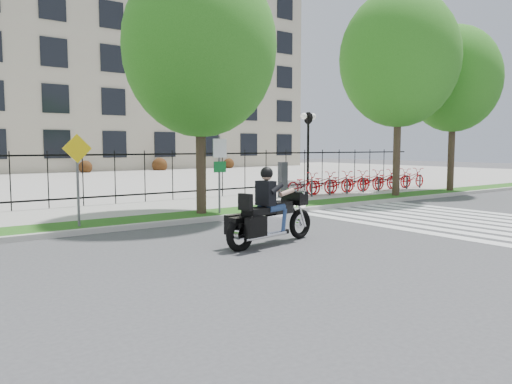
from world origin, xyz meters
TOP-DOWN VIEW (x-y plane):
  - ground at (0.00, 0.00)m, footprint 120.00×120.00m
  - curb at (0.00, 4.10)m, footprint 60.00×0.20m
  - grass_verge at (0.00, 4.95)m, footprint 60.00×1.50m
  - sidewalk at (0.00, 7.45)m, footprint 60.00×3.50m
  - plaza at (0.00, 25.00)m, footprint 80.00×34.00m
  - crosswalk_stripes at (4.83, 0.00)m, footprint 5.70×8.00m
  - iron_fence at (0.00, 9.20)m, footprint 30.00×0.06m
  - lamp_post_right at (10.00, 12.00)m, footprint 1.06×0.70m
  - street_tree_1 at (-1.17, 4.95)m, footprint 4.88×4.88m
  - street_tree_2 at (8.78, 4.95)m, footprint 5.14×5.14m
  - street_tree_3 at (13.01, 4.95)m, footprint 4.45×4.45m
  - bike_share_station at (9.13, 7.20)m, footprint 10.04×0.88m
  - sign_pole_regulatory at (-0.69, 4.58)m, footprint 0.50×0.09m
  - sign_pole_warning at (-5.19, 4.58)m, footprint 0.78×0.09m
  - motorcycle_rider at (-2.12, 0.12)m, footprint 2.85×1.05m

SIDE VIEW (x-z plane):
  - ground at x=0.00m, z-range 0.00..0.00m
  - crosswalk_stripes at x=4.83m, z-range 0.00..0.01m
  - plaza at x=0.00m, z-range 0.00..0.10m
  - curb at x=0.00m, z-range 0.00..0.15m
  - grass_verge at x=0.00m, z-range 0.00..0.15m
  - sidewalk at x=0.00m, z-range 0.00..0.15m
  - bike_share_station at x=9.13m, z-range -0.09..1.41m
  - motorcycle_rider at x=-2.12m, z-range -0.37..1.84m
  - iron_fence at x=0.00m, z-range 0.15..2.15m
  - sign_pole_regulatory at x=-0.69m, z-range 0.49..2.99m
  - sign_pole_warning at x=-5.19m, z-range 0.50..2.99m
  - lamp_post_right at x=10.00m, z-range 1.08..5.33m
  - street_tree_1 at x=-1.17m, z-range 1.36..9.42m
  - street_tree_3 at x=13.01m, z-range 1.56..9.54m
  - street_tree_2 at x=8.78m, z-range 1.63..10.53m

